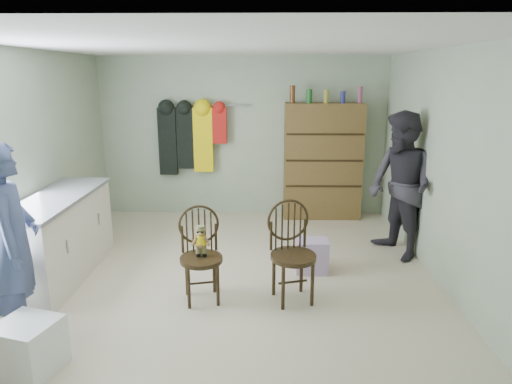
{
  "coord_description": "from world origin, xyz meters",
  "views": [
    {
      "loc": [
        0.35,
        -4.72,
        2.23
      ],
      "look_at": [
        0.25,
        0.2,
        0.95
      ],
      "focal_mm": 32.0,
      "sensor_mm": 36.0,
      "label": 1
    }
  ],
  "objects_px": {
    "chair_front": "(201,249)",
    "chair_far": "(291,248)",
    "counter": "(58,237)",
    "dresser": "(323,161)"
  },
  "relations": [
    {
      "from": "chair_front",
      "to": "chair_far",
      "type": "height_order",
      "value": "chair_far"
    },
    {
      "from": "counter",
      "to": "dresser",
      "type": "height_order",
      "value": "dresser"
    },
    {
      "from": "chair_front",
      "to": "dresser",
      "type": "height_order",
      "value": "dresser"
    },
    {
      "from": "dresser",
      "to": "chair_far",
      "type": "bearing_deg",
      "value": -102.98
    },
    {
      "from": "chair_front",
      "to": "chair_far",
      "type": "relative_size",
      "value": 0.94
    },
    {
      "from": "counter",
      "to": "chair_far",
      "type": "xyz_separation_m",
      "value": [
        2.57,
        -0.45,
        0.07
      ]
    },
    {
      "from": "counter",
      "to": "chair_far",
      "type": "bearing_deg",
      "value": -9.89
    },
    {
      "from": "chair_far",
      "to": "dresser",
      "type": "distance_m",
      "value": 2.84
    },
    {
      "from": "chair_far",
      "to": "dresser",
      "type": "relative_size",
      "value": 0.49
    },
    {
      "from": "chair_far",
      "to": "dresser",
      "type": "height_order",
      "value": "dresser"
    }
  ]
}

